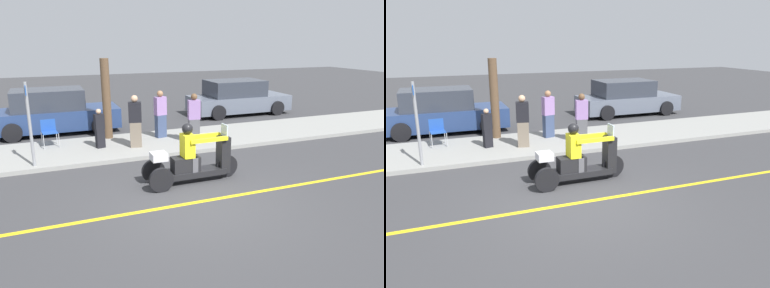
% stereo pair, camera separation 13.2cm
% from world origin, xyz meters
% --- Properties ---
extents(ground_plane, '(60.00, 60.00, 0.00)m').
position_xyz_m(ground_plane, '(0.00, 0.00, 0.00)').
color(ground_plane, '#38383A').
extents(lane_stripe, '(24.00, 0.12, 0.01)m').
position_xyz_m(lane_stripe, '(0.27, 0.00, 0.00)').
color(lane_stripe, gold).
rests_on(lane_stripe, ground).
extents(sidewalk_strip, '(28.00, 2.80, 0.12)m').
position_xyz_m(sidewalk_strip, '(0.00, 4.60, 0.06)').
color(sidewalk_strip, gray).
rests_on(sidewalk_strip, ground).
extents(motorcycle_trike, '(2.37, 0.73, 1.46)m').
position_xyz_m(motorcycle_trike, '(0.27, 1.14, 0.52)').
color(motorcycle_trike, black).
rests_on(motorcycle_trike, ground).
extents(spectator_with_child, '(0.40, 0.28, 1.58)m').
position_xyz_m(spectator_with_child, '(1.50, 4.04, 0.88)').
color(spectator_with_child, '#515156').
rests_on(spectator_with_child, sidewalk_strip).
extents(spectator_near_curb, '(0.42, 0.30, 1.58)m').
position_xyz_m(spectator_near_curb, '(0.71, 5.07, 0.88)').
color(spectator_near_curb, '#38476B').
rests_on(spectator_near_curb, sidewalk_strip).
extents(spectator_by_tree, '(0.32, 0.25, 1.21)m').
position_xyz_m(spectator_by_tree, '(-1.39, 4.54, 0.70)').
color(spectator_by_tree, black).
rests_on(spectator_by_tree, sidewalk_strip).
extents(spectator_mid_group, '(0.42, 0.29, 1.60)m').
position_xyz_m(spectator_mid_group, '(-0.35, 4.23, 0.89)').
color(spectator_mid_group, '#726656').
rests_on(spectator_mid_group, sidewalk_strip).
extents(folding_chair_set_back, '(0.51, 0.51, 0.82)m').
position_xyz_m(folding_chair_set_back, '(-2.81, 5.33, 0.62)').
color(folding_chair_set_back, '#A5A8AD').
rests_on(folding_chair_set_back, sidewalk_strip).
extents(parked_car_lot_left, '(4.46, 1.98, 1.60)m').
position_xyz_m(parked_car_lot_left, '(-2.58, 7.59, 0.75)').
color(parked_car_lot_left, navy).
rests_on(parked_car_lot_left, ground).
extents(parked_car_lot_center, '(4.51, 2.10, 1.54)m').
position_xyz_m(parked_car_lot_center, '(5.35, 8.23, 0.73)').
color(parked_car_lot_center, slate).
rests_on(parked_car_lot_center, ground).
extents(tree_trunk, '(0.28, 0.28, 2.62)m').
position_xyz_m(tree_trunk, '(-0.96, 5.64, 1.43)').
color(tree_trunk, brown).
rests_on(tree_trunk, sidewalk_strip).
extents(street_sign, '(0.08, 0.36, 2.20)m').
position_xyz_m(street_sign, '(-3.27, 3.45, 1.32)').
color(street_sign, gray).
rests_on(street_sign, sidewalk_strip).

